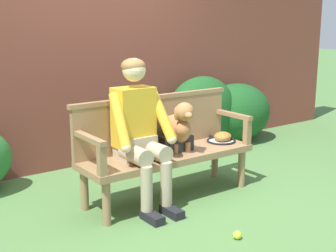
# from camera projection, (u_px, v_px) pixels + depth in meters

# --- Properties ---
(ground_plane) EXTENTS (40.00, 40.00, 0.00)m
(ground_plane) POSITION_uv_depth(u_px,v_px,m) (168.00, 197.00, 4.36)
(ground_plane) COLOR #4C753D
(brick_garden_fence) EXTENTS (8.00, 0.30, 2.21)m
(brick_garden_fence) POSITION_uv_depth(u_px,v_px,m) (89.00, 65.00, 5.31)
(brick_garden_fence) COLOR brown
(brick_garden_fence) RESTS_ON ground
(hedge_bush_mid_left) EXTENTS (1.05, 0.76, 0.79)m
(hedge_bush_mid_left) POSITION_uv_depth(u_px,v_px,m) (236.00, 113.00, 6.29)
(hedge_bush_mid_left) COLOR #194C1E
(hedge_bush_mid_left) RESTS_ON ground
(hedge_bush_far_right) EXTENTS (1.00, 0.63, 0.92)m
(hedge_bush_far_right) POSITION_uv_depth(u_px,v_px,m) (202.00, 113.00, 5.94)
(hedge_bush_far_right) COLOR #194C1E
(hedge_bush_far_right) RESTS_ON ground
(garden_bench) EXTENTS (1.66, 0.51, 0.43)m
(garden_bench) POSITION_uv_depth(u_px,v_px,m) (168.00, 159.00, 4.27)
(garden_bench) COLOR #93704C
(garden_bench) RESTS_ON ground
(bench_backrest) EXTENTS (1.70, 0.06, 0.50)m
(bench_backrest) POSITION_uv_depth(u_px,v_px,m) (154.00, 121.00, 4.38)
(bench_backrest) COLOR #93704C
(bench_backrest) RESTS_ON garden_bench
(bench_armrest_left_end) EXTENTS (0.06, 0.51, 0.28)m
(bench_armrest_left_end) POSITION_uv_depth(u_px,v_px,m) (94.00, 147.00, 3.69)
(bench_armrest_left_end) COLOR #93704C
(bench_armrest_left_end) RESTS_ON garden_bench
(bench_armrest_right_end) EXTENTS (0.06, 0.51, 0.28)m
(bench_armrest_right_end) POSITION_uv_depth(u_px,v_px,m) (238.00, 122.00, 4.60)
(bench_armrest_right_end) COLOR #93704C
(bench_armrest_right_end) RESTS_ON garden_bench
(person_seated) EXTENTS (0.56, 0.66, 1.30)m
(person_seated) POSITION_uv_depth(u_px,v_px,m) (139.00, 128.00, 4.01)
(person_seated) COLOR black
(person_seated) RESTS_ON ground
(dog_on_bench) EXTENTS (0.29, 0.47, 0.47)m
(dog_on_bench) POSITION_uv_depth(u_px,v_px,m) (179.00, 126.00, 4.26)
(dog_on_bench) COLOR #AD7042
(dog_on_bench) RESTS_ON garden_bench
(tennis_racket) EXTENTS (0.33, 0.58, 0.03)m
(tennis_racket) POSITION_uv_depth(u_px,v_px,m) (220.00, 140.00, 4.67)
(tennis_racket) COLOR black
(tennis_racket) RESTS_ON garden_bench
(baseball_glove) EXTENTS (0.28, 0.26, 0.09)m
(baseball_glove) POSITION_uv_depth(u_px,v_px,m) (223.00, 136.00, 4.67)
(baseball_glove) COLOR #9E6B2D
(baseball_glove) RESTS_ON garden_bench
(sports_bag) EXTENTS (0.28, 0.20, 0.14)m
(sports_bag) POSITION_uv_depth(u_px,v_px,m) (175.00, 143.00, 4.33)
(sports_bag) COLOR #232328
(sports_bag) RESTS_ON garden_bench
(tennis_ball) EXTENTS (0.07, 0.07, 0.07)m
(tennis_ball) POSITION_uv_depth(u_px,v_px,m) (237.00, 235.00, 3.52)
(tennis_ball) COLOR #CCDB33
(tennis_ball) RESTS_ON ground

